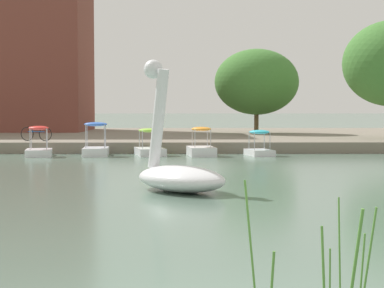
{
  "coord_description": "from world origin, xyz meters",
  "views": [
    {
      "loc": [
        -0.8,
        -5.69,
        2.24
      ],
      "look_at": [
        -0.59,
        17.22,
        0.99
      ],
      "focal_mm": 60.02,
      "sensor_mm": 36.0,
      "label": 1
    }
  ],
  "objects_px": {
    "swan_boat": "(178,169)",
    "tree_sapling_by_fence": "(257,82)",
    "pedal_boat_cyan": "(259,147)",
    "pedal_boat_lime": "(150,147)",
    "pedal_boat_orange": "(201,147)",
    "pedal_boat_blue": "(96,146)",
    "pedal_boat_red": "(39,147)",
    "bicycle_parked": "(36,134)"
  },
  "relations": [
    {
      "from": "pedal_boat_red",
      "to": "tree_sapling_by_fence",
      "type": "xyz_separation_m",
      "value": [
        11.94,
        14.05,
        3.69
      ]
    },
    {
      "from": "pedal_boat_red",
      "to": "bicycle_parked",
      "type": "height_order",
      "value": "pedal_boat_red"
    },
    {
      "from": "pedal_boat_orange",
      "to": "pedal_boat_lime",
      "type": "relative_size",
      "value": 0.94
    },
    {
      "from": "pedal_boat_red",
      "to": "swan_boat",
      "type": "bearing_deg",
      "value": -62.7
    },
    {
      "from": "pedal_boat_lime",
      "to": "tree_sapling_by_fence",
      "type": "height_order",
      "value": "tree_sapling_by_fence"
    },
    {
      "from": "pedal_boat_blue",
      "to": "bicycle_parked",
      "type": "xyz_separation_m",
      "value": [
        -3.54,
        2.92,
        0.48
      ]
    },
    {
      "from": "swan_boat",
      "to": "bicycle_parked",
      "type": "distance_m",
      "value": 18.08
    },
    {
      "from": "pedal_boat_cyan",
      "to": "tree_sapling_by_fence",
      "type": "bearing_deg",
      "value": 84.36
    },
    {
      "from": "pedal_boat_orange",
      "to": "pedal_boat_blue",
      "type": "bearing_deg",
      "value": 179.64
    },
    {
      "from": "tree_sapling_by_fence",
      "to": "bicycle_parked",
      "type": "relative_size",
      "value": 3.44
    },
    {
      "from": "swan_boat",
      "to": "pedal_boat_orange",
      "type": "height_order",
      "value": "swan_boat"
    },
    {
      "from": "pedal_boat_orange",
      "to": "tree_sapling_by_fence",
      "type": "bearing_deg",
      "value": 73.21
    },
    {
      "from": "pedal_boat_cyan",
      "to": "pedal_boat_red",
      "type": "relative_size",
      "value": 0.93
    },
    {
      "from": "swan_boat",
      "to": "pedal_boat_cyan",
      "type": "height_order",
      "value": "swan_boat"
    },
    {
      "from": "swan_boat",
      "to": "tree_sapling_by_fence",
      "type": "relative_size",
      "value": 0.61
    },
    {
      "from": "pedal_boat_orange",
      "to": "tree_sapling_by_fence",
      "type": "relative_size",
      "value": 0.37
    },
    {
      "from": "tree_sapling_by_fence",
      "to": "pedal_boat_red",
      "type": "bearing_deg",
      "value": -130.37
    },
    {
      "from": "pedal_boat_lime",
      "to": "bicycle_parked",
      "type": "bearing_deg",
      "value": 156.32
    },
    {
      "from": "pedal_boat_blue",
      "to": "pedal_boat_red",
      "type": "distance_m",
      "value": 2.69
    },
    {
      "from": "pedal_boat_orange",
      "to": "pedal_boat_lime",
      "type": "distance_m",
      "value": 2.5
    },
    {
      "from": "swan_boat",
      "to": "tree_sapling_by_fence",
      "type": "bearing_deg",
      "value": 79.33
    },
    {
      "from": "swan_boat",
      "to": "pedal_boat_red",
      "type": "bearing_deg",
      "value": 117.3
    },
    {
      "from": "swan_boat",
      "to": "tree_sapling_by_fence",
      "type": "distance_m",
      "value": 27.94
    },
    {
      "from": "pedal_boat_orange",
      "to": "tree_sapling_by_fence",
      "type": "xyz_separation_m",
      "value": [
        4.17,
        13.83,
        3.72
      ]
    },
    {
      "from": "pedal_boat_blue",
      "to": "pedal_boat_lime",
      "type": "bearing_deg",
      "value": 4.95
    },
    {
      "from": "pedal_boat_cyan",
      "to": "bicycle_parked",
      "type": "relative_size",
      "value": 1.11
    },
    {
      "from": "swan_boat",
      "to": "pedal_boat_lime",
      "type": "relative_size",
      "value": 1.54
    },
    {
      "from": "tree_sapling_by_fence",
      "to": "pedal_boat_orange",
      "type": "bearing_deg",
      "value": -106.79
    },
    {
      "from": "pedal_boat_blue",
      "to": "pedal_boat_red",
      "type": "height_order",
      "value": "pedal_boat_blue"
    },
    {
      "from": "swan_boat",
      "to": "bicycle_parked",
      "type": "xyz_separation_m",
      "value": [
        -7.67,
        16.36,
        0.33
      ]
    },
    {
      "from": "pedal_boat_cyan",
      "to": "pedal_boat_red",
      "type": "height_order",
      "value": "pedal_boat_red"
    },
    {
      "from": "swan_boat",
      "to": "pedal_boat_lime",
      "type": "xyz_separation_m",
      "value": [
        -1.53,
        13.67,
        -0.21
      ]
    },
    {
      "from": "swan_boat",
      "to": "pedal_boat_cyan",
      "type": "relative_size",
      "value": 1.89
    },
    {
      "from": "pedal_boat_cyan",
      "to": "pedal_boat_lime",
      "type": "xyz_separation_m",
      "value": [
        -5.3,
        0.19,
        -0.02
      ]
    },
    {
      "from": "pedal_boat_cyan",
      "to": "pedal_boat_lime",
      "type": "bearing_deg",
      "value": 177.94
    },
    {
      "from": "pedal_boat_lime",
      "to": "pedal_boat_blue",
      "type": "relative_size",
      "value": 1.08
    },
    {
      "from": "pedal_boat_lime",
      "to": "pedal_boat_red",
      "type": "distance_m",
      "value": 5.3
    },
    {
      "from": "pedal_boat_red",
      "to": "tree_sapling_by_fence",
      "type": "bearing_deg",
      "value": 49.63
    },
    {
      "from": "pedal_boat_cyan",
      "to": "bicycle_parked",
      "type": "xyz_separation_m",
      "value": [
        -11.44,
        2.88,
        0.52
      ]
    },
    {
      "from": "bicycle_parked",
      "to": "pedal_boat_lime",
      "type": "bearing_deg",
      "value": -23.68
    },
    {
      "from": "bicycle_parked",
      "to": "pedal_boat_orange",
      "type": "bearing_deg",
      "value": -18.87
    },
    {
      "from": "pedal_boat_cyan",
      "to": "pedal_boat_lime",
      "type": "relative_size",
      "value": 0.82
    }
  ]
}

